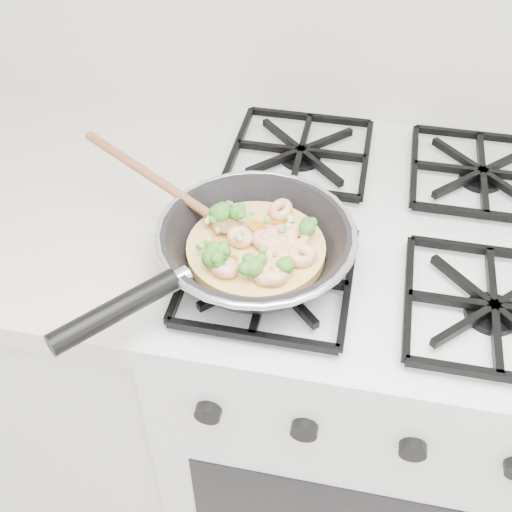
# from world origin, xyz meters

# --- Properties ---
(stove) EXTENTS (0.60, 0.60, 0.92)m
(stove) POSITION_xyz_m (0.00, 1.70, 0.46)
(stove) COLOR white
(stove) RESTS_ON ground
(skillet) EXTENTS (0.42, 0.38, 0.09)m
(skillet) POSITION_xyz_m (-0.17, 1.57, 0.95)
(skillet) COLOR black
(skillet) RESTS_ON stove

